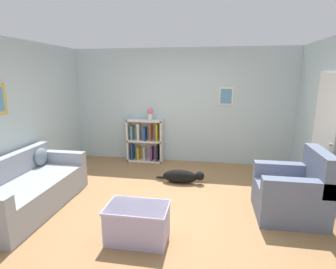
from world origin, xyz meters
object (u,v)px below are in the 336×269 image
at_px(bookshelf, 145,141).
at_px(vase, 150,113).
at_px(couch, 26,190).
at_px(recliner_chair, 293,193).
at_px(dog, 182,176).
at_px(coffee_table, 138,222).

distance_m(bookshelf, vase, 0.67).
distance_m(couch, recliner_chair, 3.96).
distance_m(dog, vase, 1.77).
bearing_deg(recliner_chair, dog, 151.51).
bearing_deg(coffee_table, vase, 100.17).
xyz_separation_m(bookshelf, vase, (0.13, -0.02, 0.66)).
relative_size(recliner_chair, vase, 3.67).
height_order(recliner_chair, vase, vase).
bearing_deg(couch, coffee_table, -14.38).
xyz_separation_m(bookshelf, recliner_chair, (2.71, -2.10, -0.13)).
bearing_deg(recliner_chair, couch, -173.82).
bearing_deg(vase, coffee_table, -79.83).
height_order(recliner_chair, dog, recliner_chair).
distance_m(couch, vase, 2.97).
bearing_deg(vase, bookshelf, 171.50).
bearing_deg(recliner_chair, vase, 141.22).
bearing_deg(bookshelf, vase, -8.50).
bearing_deg(coffee_table, dog, 79.44).
bearing_deg(couch, recliner_chair, 6.18).
relative_size(recliner_chair, coffee_table, 1.31).
distance_m(bookshelf, coffee_table, 3.09).
distance_m(coffee_table, dog, 1.87).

